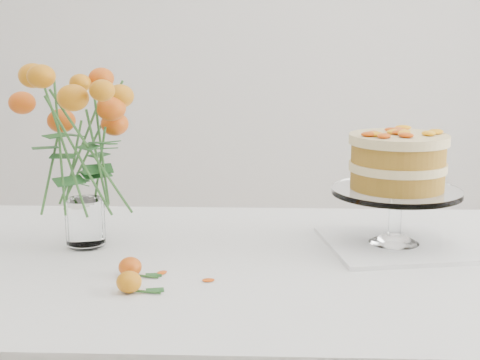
% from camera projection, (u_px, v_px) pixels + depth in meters
% --- Properties ---
extents(table, '(1.43, 0.93, 0.76)m').
position_uv_depth(table, '(223.00, 294.00, 1.50)').
color(table, tan).
rests_on(table, ground).
extents(napkin, '(0.36, 0.36, 0.01)m').
position_uv_depth(napkin, '(394.00, 245.00, 1.57)').
color(napkin, silver).
rests_on(napkin, table).
extents(cake_stand, '(0.30, 0.30, 0.27)m').
position_uv_depth(cake_stand, '(398.00, 168.00, 1.53)').
color(cake_stand, white).
rests_on(cake_stand, napkin).
extents(rose_vase, '(0.39, 0.39, 0.46)m').
position_uv_depth(rose_vase, '(81.00, 133.00, 1.51)').
color(rose_vase, white).
rests_on(rose_vase, table).
extents(loose_rose_near, '(0.09, 0.05, 0.04)m').
position_uv_depth(loose_rose_near, '(129.00, 282.00, 1.28)').
color(loose_rose_near, orange).
rests_on(loose_rose_near, table).
extents(loose_rose_far, '(0.08, 0.05, 0.04)m').
position_uv_depth(loose_rose_far, '(130.00, 267.00, 1.37)').
color(loose_rose_far, '#C66109').
rests_on(loose_rose_far, table).
extents(stray_petal_a, '(0.03, 0.02, 0.00)m').
position_uv_depth(stray_petal_a, '(162.00, 273.00, 1.38)').
color(stray_petal_a, '#FFA610').
rests_on(stray_petal_a, table).
extents(stray_petal_b, '(0.03, 0.02, 0.00)m').
position_uv_depth(stray_petal_b, '(208.00, 280.00, 1.34)').
color(stray_petal_b, '#FFA610').
rests_on(stray_petal_b, table).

